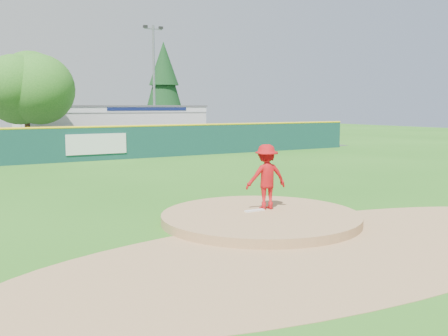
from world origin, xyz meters
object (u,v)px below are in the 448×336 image
van (110,139)px  deciduous_tree (25,86)px  conifer_tree (164,83)px  light_pole_right (154,79)px  pitcher (266,177)px  pool_building_grp (110,124)px

van → deciduous_tree: (-5.68, 0.29, 3.74)m
conifer_tree → light_pole_right: light_pole_right is taller
van → conifer_tree: 15.39m
pitcher → van: bearing=-86.4°
van → pitcher: bearing=-168.6°
van → light_pole_right: (5.32, 4.29, 4.73)m
pool_building_grp → conifer_tree: bearing=29.8°
deciduous_tree → light_pole_right: light_pole_right is taller
pool_building_grp → light_pole_right: (3.00, -2.99, 3.88)m
van → light_pole_right: size_ratio=0.57×
conifer_tree → light_pole_right: (-4.00, -7.00, 0.00)m
conifer_tree → van: bearing=-129.6°
van → deciduous_tree: size_ratio=0.77×
pool_building_grp → deciduous_tree: size_ratio=2.07×
van → light_pole_right: light_pole_right is taller
pitcher → deciduous_tree: (-2.48, 24.57, 3.37)m
light_pole_right → pool_building_grp: bearing=135.1°
pitcher → light_pole_right: 30.14m
conifer_tree → light_pole_right: bearing=-119.7°
van → light_pole_right: bearing=-32.3°
deciduous_tree → conifer_tree: conifer_tree is taller
light_pole_right → deciduous_tree: bearing=-160.0°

